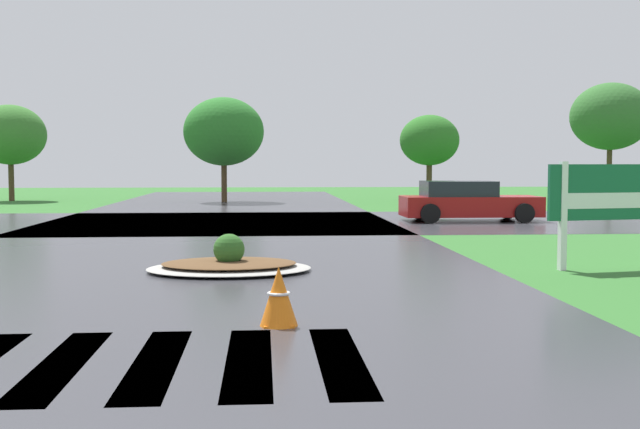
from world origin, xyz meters
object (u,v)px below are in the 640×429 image
estate_billboard (613,197)px  median_island (229,264)px  traffic_cone (279,297)px  car_silver_hatch (467,202)px

estate_billboard → median_island: 7.13m
traffic_cone → median_island: bearing=99.4°
car_silver_hatch → median_island: bearing=-122.1°
estate_billboard → traffic_cone: estate_billboard is taller
estate_billboard → car_silver_hatch: size_ratio=0.58×
median_island → traffic_cone: bearing=-80.6°
median_island → traffic_cone: 4.86m
car_silver_hatch → traffic_cone: (-6.64, -16.57, -0.29)m
estate_billboard → car_silver_hatch: bearing=-102.3°
estate_billboard → traffic_cone: (-6.24, -4.72, -0.96)m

